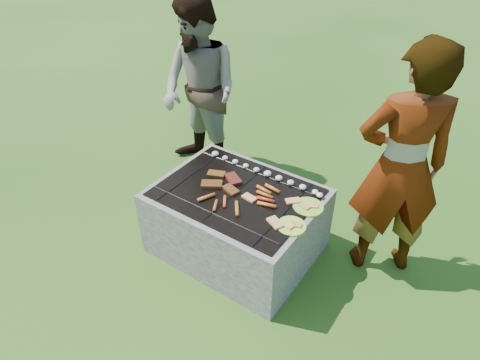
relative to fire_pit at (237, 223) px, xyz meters
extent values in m
plane|color=#214511|center=(0.00, 0.00, -0.28)|extent=(60.00, 60.00, 0.00)
cube|color=gray|center=(0.00, 0.41, 0.02)|extent=(1.30, 0.18, 0.60)
cube|color=gray|center=(0.00, -0.41, 0.02)|extent=(1.30, 0.18, 0.60)
cube|color=#A19A8F|center=(-0.56, 0.00, 0.02)|extent=(0.18, 0.64, 0.60)
cube|color=#9D968B|center=(0.56, 0.00, 0.02)|extent=(0.18, 0.64, 0.60)
cube|color=black|center=(0.00, 0.00, -0.04)|extent=(0.94, 0.64, 0.48)
sphere|color=#FF5914|center=(0.00, 0.00, 0.18)|extent=(0.10, 0.10, 0.10)
cube|color=black|center=(0.00, 0.00, 0.32)|extent=(1.20, 0.90, 0.01)
cylinder|color=black|center=(-0.45, 0.00, 0.33)|extent=(0.01, 0.88, 0.01)
cylinder|color=black|center=(0.00, 0.00, 0.33)|extent=(0.01, 0.88, 0.01)
cylinder|color=black|center=(0.45, 0.00, 0.33)|extent=(0.01, 0.88, 0.01)
cylinder|color=black|center=(0.00, -0.32, 0.33)|extent=(1.18, 0.01, 0.01)
cylinder|color=black|center=(0.00, 0.32, 0.33)|extent=(1.18, 0.01, 0.01)
ellipsoid|color=beige|center=(-0.47, 0.34, 0.35)|extent=(0.06, 0.06, 0.04)
ellipsoid|color=beige|center=(-0.36, 0.34, 0.35)|extent=(0.05, 0.05, 0.04)
ellipsoid|color=white|center=(-0.25, 0.34, 0.35)|extent=(0.05, 0.05, 0.04)
ellipsoid|color=white|center=(-0.14, 0.34, 0.35)|extent=(0.05, 0.05, 0.03)
ellipsoid|color=beige|center=(-0.03, 0.34, 0.35)|extent=(0.05, 0.05, 0.04)
ellipsoid|color=#F0DFCB|center=(0.09, 0.34, 0.35)|extent=(0.06, 0.06, 0.04)
ellipsoid|color=beige|center=(0.20, 0.34, 0.35)|extent=(0.06, 0.06, 0.04)
ellipsoid|color=beige|center=(0.31, 0.34, 0.35)|extent=(0.06, 0.06, 0.04)
ellipsoid|color=beige|center=(0.42, 0.34, 0.35)|extent=(0.06, 0.06, 0.04)
ellipsoid|color=#EEE5CA|center=(0.53, 0.34, 0.35)|extent=(0.05, 0.05, 0.04)
ellipsoid|color=#EEE5CA|center=(0.58, 0.32, 0.35)|extent=(0.05, 0.05, 0.04)
cube|color=brown|center=(-0.28, 0.10, 0.34)|extent=(0.17, 0.13, 0.02)
cube|color=maroon|center=(-0.12, 0.12, 0.34)|extent=(0.19, 0.17, 0.02)
cube|color=brown|center=(-0.22, -0.04, 0.34)|extent=(0.20, 0.17, 0.03)
cube|color=brown|center=(-0.05, -0.01, 0.34)|extent=(0.16, 0.12, 0.02)
cylinder|color=orange|center=(0.17, 0.13, 0.34)|extent=(0.15, 0.05, 0.03)
cylinder|color=#C54E20|center=(0.21, 0.08, 0.34)|extent=(0.15, 0.03, 0.03)
cylinder|color=#BD3C1F|center=(0.25, 0.03, 0.34)|extent=(0.15, 0.05, 0.03)
cylinder|color=orange|center=(0.29, -0.02, 0.34)|extent=(0.15, 0.07, 0.03)
cylinder|color=#E24F25|center=(0.00, -0.17, 0.34)|extent=(0.10, 0.12, 0.02)
cylinder|color=#C1721F|center=(0.13, -0.19, 0.34)|extent=(0.12, 0.15, 0.03)
cylinder|color=orange|center=(-0.15, -0.21, 0.34)|extent=(0.09, 0.15, 0.03)
cylinder|color=orange|center=(-0.03, -0.25, 0.34)|extent=(0.08, 0.12, 0.02)
cylinder|color=orange|center=(0.22, 0.19, 0.34)|extent=(0.15, 0.05, 0.03)
cube|color=#D8B76E|center=(0.13, -0.01, 0.34)|extent=(0.12, 0.08, 0.02)
cube|color=tan|center=(0.45, -0.15, 0.34)|extent=(0.15, 0.13, 0.02)
cube|color=tan|center=(0.43, 0.15, 0.34)|extent=(0.12, 0.12, 0.01)
cylinder|color=#D6E937|center=(0.56, 0.16, 0.33)|extent=(0.29, 0.29, 0.02)
cube|color=tan|center=(0.54, 0.14, 0.34)|extent=(0.09, 0.07, 0.01)
cube|color=#EBB978|center=(0.59, 0.18, 0.34)|extent=(0.09, 0.08, 0.01)
cylinder|color=#F5F93B|center=(0.56, -0.10, 0.32)|extent=(0.27, 0.27, 0.01)
cube|color=#E7D576|center=(0.54, -0.12, 0.34)|extent=(0.10, 0.07, 0.02)
cube|color=tan|center=(0.59, -0.08, 0.34)|extent=(0.09, 0.07, 0.01)
imported|color=#A5958A|center=(1.08, 0.55, 0.68)|extent=(0.84, 0.77, 1.92)
imported|color=gray|center=(-1.03, 0.83, 0.63)|extent=(1.01, 0.86, 1.83)
camera|label=1|loc=(1.58, -2.23, 2.40)|focal=32.00mm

